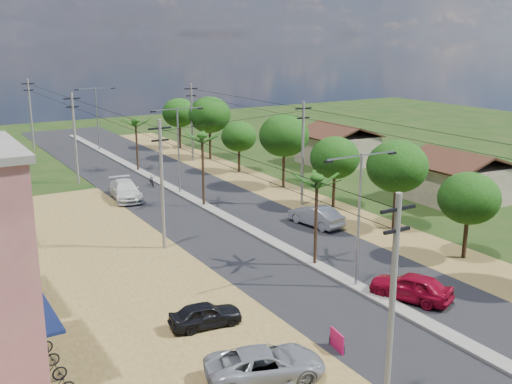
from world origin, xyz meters
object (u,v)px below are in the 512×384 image
car_red_near (411,287)px  car_silver_mid (316,216)px  car_white_far (125,191)px  car_parked_dark (205,315)px  parked_scooter_row (37,353)px  roadside_sign (337,341)px  car_parked_silver (265,365)px

car_red_near → car_silver_mid: 13.96m
car_silver_mid → car_white_far: bearing=-65.0°
car_red_near → car_parked_dark: car_red_near is taller
car_white_far → car_parked_dark: car_white_far is taller
car_parked_dark → parked_scooter_row: bearing=90.9°
roadside_sign → car_silver_mid: bearing=65.4°
car_parked_silver → car_white_far: bearing=6.7°
car_red_near → car_white_far: car_white_far is taller
car_silver_mid → car_parked_silver: size_ratio=0.91×
car_parked_dark → roadside_sign: car_parked_dark is taller
car_parked_silver → roadside_sign: bearing=-69.5°
car_parked_silver → car_parked_dark: (-0.00, 5.71, -0.09)m
roadside_sign → car_white_far: bearing=98.2°
car_red_near → roadside_sign: car_red_near is taller
car_parked_silver → parked_scooter_row: (-8.05, 6.50, -0.22)m
car_silver_mid → parked_scooter_row: bearing=14.3°
roadside_sign → parked_scooter_row: size_ratio=0.10×
car_silver_mid → car_parked_dark: size_ratio=1.28×
car_silver_mid → car_parked_dark: bearing=26.7°
car_white_far → roadside_sign: 30.83m
car_red_near → parked_scooter_row: car_red_near is taller
car_white_far → roadside_sign: (-0.50, -30.82, -0.33)m
car_silver_mid → car_white_far: car_white_far is taller
car_white_far → parked_scooter_row: bearing=-109.0°
car_silver_mid → car_parked_dark: car_silver_mid is taller
roadside_sign → parked_scooter_row: bearing=162.5°
car_parked_silver → roadside_sign: 4.22m
car_parked_silver → parked_scooter_row: size_ratio=0.42×
roadside_sign → car_red_near: bearing=26.8°
car_white_far → car_parked_silver: bearing=-90.3°
roadside_sign → parked_scooter_row: 13.69m
car_silver_mid → roadside_sign: 18.92m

